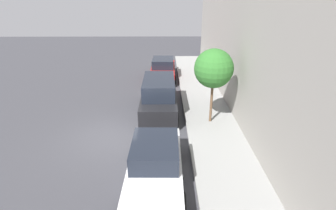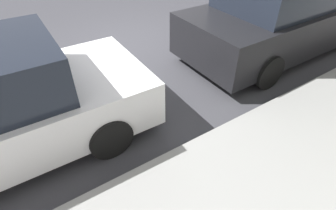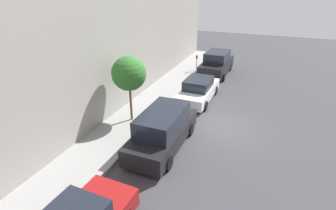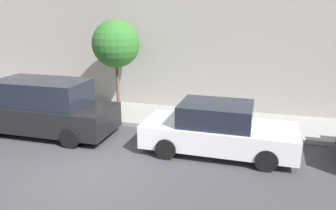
# 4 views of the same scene
# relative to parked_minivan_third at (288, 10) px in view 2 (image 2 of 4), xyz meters

# --- Properties ---
(ground_plane) EXTENTS (60.00, 60.00, 0.00)m
(ground_plane) POSITION_rel_parked_minivan_third_xyz_m (-2.12, -2.85, -0.92)
(ground_plane) COLOR #38383D
(sidewalk) EXTENTS (2.58, 32.00, 0.15)m
(sidewalk) POSITION_rel_parked_minivan_third_xyz_m (2.67, -2.85, -0.85)
(sidewalk) COLOR gray
(sidewalk) RESTS_ON ground_plane
(parked_minivan_third) EXTENTS (2.02, 4.91, 1.90)m
(parked_minivan_third) POSITION_rel_parked_minivan_third_xyz_m (0.00, 0.00, 0.00)
(parked_minivan_third) COLOR black
(parked_minivan_third) RESTS_ON ground_plane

